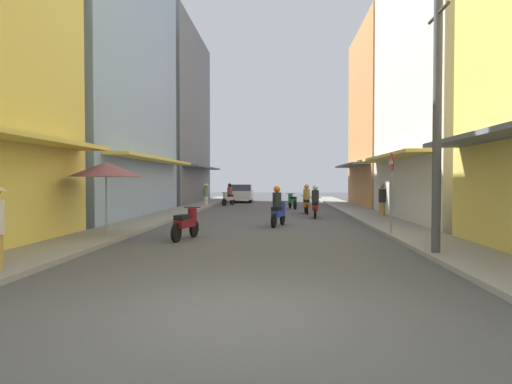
% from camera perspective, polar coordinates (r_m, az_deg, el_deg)
% --- Properties ---
extents(ground_plane, '(85.58, 85.58, 0.00)m').
position_cam_1_polar(ground_plane, '(21.29, 1.44, -3.28)').
color(ground_plane, '#4C4C4F').
extents(sidewalk_left, '(1.86, 46.90, 0.12)m').
position_cam_1_polar(sidewalk_left, '(22.01, -11.58, -3.00)').
color(sidewalk_left, gray).
rests_on(sidewalk_left, ground).
extents(sidewalk_right, '(1.86, 46.90, 0.12)m').
position_cam_1_polar(sidewalk_right, '(21.69, 14.65, -3.08)').
color(sidewalk_right, '#9E9991').
rests_on(sidewalk_right, ground).
extents(building_left_mid, '(7.05, 12.06, 13.33)m').
position_cam_1_polar(building_left_mid, '(23.56, -21.34, 13.36)').
color(building_left_mid, '#8CA5CC').
rests_on(building_left_mid, ground).
extents(building_left_far, '(7.05, 11.97, 13.51)m').
position_cam_1_polar(building_left_far, '(35.61, -12.48, 9.51)').
color(building_left_far, slate).
rests_on(building_left_far, ground).
extents(building_right_mid, '(7.05, 10.43, 13.17)m').
position_cam_1_polar(building_right_mid, '(21.64, 26.29, 14.17)').
color(building_right_mid, silver).
rests_on(building_right_mid, ground).
extents(building_right_far, '(7.05, 8.95, 11.92)m').
position_cam_1_polar(building_right_far, '(30.97, 18.86, 9.19)').
color(building_right_far, '#D88C4C').
rests_on(building_right_far, ground).
extents(motorbike_green, '(0.64, 1.78, 0.96)m').
position_cam_1_polar(motorbike_green, '(27.35, 4.77, -1.16)').
color(motorbike_green, black).
rests_on(motorbike_green, ground).
extents(motorbike_silver, '(0.78, 1.73, 1.58)m').
position_cam_1_polar(motorbike_silver, '(30.75, -3.62, -0.48)').
color(motorbike_silver, black).
rests_on(motorbike_silver, ground).
extents(motorbike_red, '(0.55, 1.81, 1.58)m').
position_cam_1_polar(motorbike_red, '(20.81, 7.79, -1.46)').
color(motorbike_red, black).
rests_on(motorbike_red, ground).
extents(motorbike_orange, '(0.55, 1.81, 1.58)m').
position_cam_1_polar(motorbike_orange, '(23.36, 6.61, -1.13)').
color(motorbike_orange, black).
rests_on(motorbike_orange, ground).
extents(motorbike_maroon, '(0.64, 1.78, 0.96)m').
position_cam_1_polar(motorbike_maroon, '(13.31, -9.13, -4.03)').
color(motorbike_maroon, black).
rests_on(motorbike_maroon, ground).
extents(motorbike_blue, '(0.68, 1.77, 1.58)m').
position_cam_1_polar(motorbike_blue, '(16.86, 2.92, -2.15)').
color(motorbike_blue, black).
rests_on(motorbike_blue, ground).
extents(parked_car, '(1.85, 4.14, 1.45)m').
position_cam_1_polar(parked_car, '(35.71, -1.89, -0.14)').
color(parked_car, silver).
rests_on(parked_car, ground).
extents(pedestrian_foreground, '(0.44, 0.44, 1.61)m').
position_cam_1_polar(pedestrian_foreground, '(29.51, -6.61, -0.17)').
color(pedestrian_foreground, beige).
rests_on(pedestrian_foreground, ground).
extents(pedestrian_midway, '(0.34, 0.34, 1.64)m').
position_cam_1_polar(pedestrian_midway, '(21.31, 16.24, -1.13)').
color(pedestrian_midway, '#BF8C3F').
rests_on(pedestrian_midway, ground).
extents(vendor_umbrella, '(2.21, 2.21, 2.35)m').
position_cam_1_polar(vendor_umbrella, '(14.17, -19.07, 2.82)').
color(vendor_umbrella, '#99999E').
rests_on(vendor_umbrella, ground).
extents(utility_pole, '(0.20, 1.20, 6.20)m').
position_cam_1_polar(utility_pole, '(10.94, 22.67, 8.70)').
color(utility_pole, '#4C4C4F').
rests_on(utility_pole, ground).
extents(street_sign_no_entry, '(0.07, 0.60, 2.65)m').
position_cam_1_polar(street_sign_no_entry, '(14.39, 17.33, 1.18)').
color(street_sign_no_entry, gray).
rests_on(street_sign_no_entry, ground).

